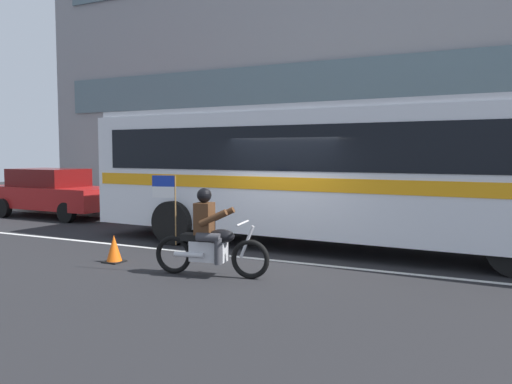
% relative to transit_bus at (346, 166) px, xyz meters
% --- Properties ---
extents(ground_plane, '(60.00, 60.00, 0.00)m').
position_rel_transit_bus_xyz_m(ground_plane, '(-1.03, -1.19, -1.88)').
color(ground_plane, black).
extents(sidewalk_curb, '(28.00, 3.80, 0.15)m').
position_rel_transit_bus_xyz_m(sidewalk_curb, '(-1.03, 3.91, -1.81)').
color(sidewalk_curb, '#A39E93').
rests_on(sidewalk_curb, ground_plane).
extents(lane_center_stripe, '(26.60, 0.14, 0.01)m').
position_rel_transit_bus_xyz_m(lane_center_stripe, '(-1.03, -1.79, -1.88)').
color(lane_center_stripe, silver).
rests_on(lane_center_stripe, ground_plane).
extents(office_building_facade, '(28.00, 0.89, 13.16)m').
position_rel_transit_bus_xyz_m(office_building_facade, '(-1.03, 6.20, 4.70)').
color(office_building_facade, gray).
rests_on(office_building_facade, ground_plane).
extents(transit_bus, '(12.62, 3.12, 3.22)m').
position_rel_transit_bus_xyz_m(transit_bus, '(0.00, 0.00, 0.00)').
color(transit_bus, silver).
rests_on(transit_bus, ground_plane).
extents(motorcycle_with_rider, '(2.17, 0.73, 1.78)m').
position_rel_transit_bus_xyz_m(motorcycle_with_rider, '(-1.44, -3.50, -1.22)').
color(motorcycle_with_rider, black).
rests_on(motorcycle_with_rider, ground_plane).
extents(parked_sedan_curbside, '(4.80, 1.99, 1.64)m').
position_rel_transit_bus_xyz_m(parked_sedan_curbside, '(-10.66, 1.39, -1.03)').
color(parked_sedan_curbside, maroon).
rests_on(parked_sedan_curbside, ground_plane).
extents(fire_hydrant, '(0.22, 0.30, 0.75)m').
position_rel_transit_bus_xyz_m(fire_hydrant, '(-2.25, 2.71, -1.37)').
color(fire_hydrant, red).
rests_on(fire_hydrant, sidewalk_curb).
extents(traffic_cone, '(0.36, 0.36, 0.55)m').
position_rel_transit_bus_xyz_m(traffic_cone, '(-3.74, -3.36, -1.63)').
color(traffic_cone, '#EA590F').
rests_on(traffic_cone, ground_plane).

